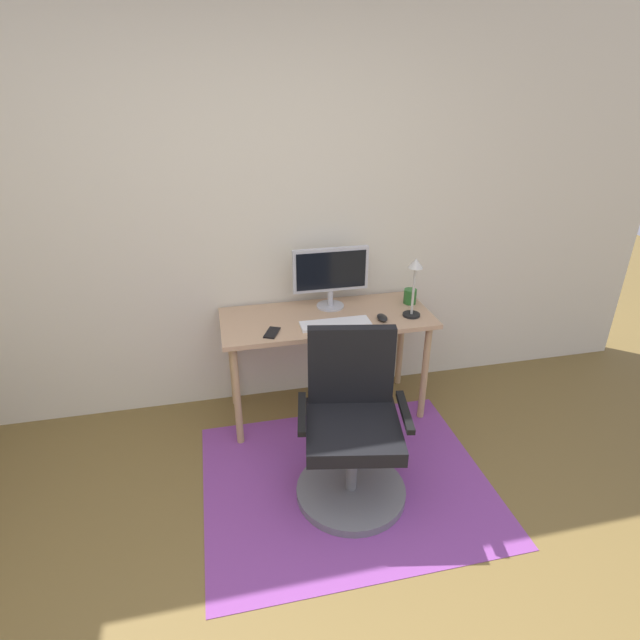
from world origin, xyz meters
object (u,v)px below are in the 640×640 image
object	(u,v)px
monitor	(331,273)
keyboard	(335,324)
desk	(327,328)
computer_mouse	(382,318)
office_chair	(352,437)
coffee_cup	(410,296)
cell_phone	(272,333)
desk_lamp	(414,278)

from	to	relation	value
monitor	keyboard	world-z (taller)	monitor
monitor	desk	bearing A→B (deg)	-112.40
computer_mouse	office_chair	bearing A→B (deg)	-120.37
monitor	office_chair	distance (m)	1.08
monitor	keyboard	bearing A→B (deg)	-97.20
coffee_cup	cell_phone	size ratio (longest dim) A/B	0.70
computer_mouse	office_chair	xyz separation A→B (m)	(-0.36, -0.62, -0.38)
desk	coffee_cup	distance (m)	0.61
desk_lamp	office_chair	bearing A→B (deg)	-131.47
keyboard	monitor	bearing A→B (deg)	82.80
monitor	keyboard	size ratio (longest dim) A/B	1.14
coffee_cup	office_chair	bearing A→B (deg)	-127.16
desk	computer_mouse	size ratio (longest dim) A/B	12.83
monitor	desk_lamp	size ratio (longest dim) A/B	1.29
office_chair	monitor	bearing A→B (deg)	94.91
monitor	computer_mouse	size ratio (longest dim) A/B	4.73
keyboard	office_chair	bearing A→B (deg)	-95.69
computer_mouse	office_chair	size ratio (longest dim) A/B	0.11
computer_mouse	cell_phone	size ratio (longest dim) A/B	0.74
keyboard	cell_phone	size ratio (longest dim) A/B	3.07
desk	desk_lamp	world-z (taller)	desk_lamp
monitor	keyboard	distance (m)	0.36
monitor	desk_lamp	bearing A→B (deg)	-28.06
desk	office_chair	distance (m)	0.80
keyboard	computer_mouse	bearing A→B (deg)	0.77
cell_phone	desk_lamp	bearing A→B (deg)	27.20
keyboard	cell_phone	bearing A→B (deg)	-176.14
keyboard	coffee_cup	size ratio (longest dim) A/B	4.38
monitor	office_chair	world-z (taller)	monitor
cell_phone	desk_lamp	distance (m)	0.93
desk	desk_lamp	distance (m)	0.63
desk	keyboard	world-z (taller)	keyboard
monitor	cell_phone	bearing A→B (deg)	-144.92
desk	desk_lamp	bearing A→B (deg)	-12.19
coffee_cup	keyboard	bearing A→B (deg)	-159.21
desk_lamp	office_chair	xyz separation A→B (m)	(-0.56, -0.64, -0.62)
desk	desk_lamp	size ratio (longest dim) A/B	3.49
computer_mouse	desk_lamp	distance (m)	0.31
keyboard	office_chair	world-z (taller)	office_chair
desk	cell_phone	distance (m)	0.42
cell_phone	desk	bearing A→B (deg)	47.78
computer_mouse	coffee_cup	xyz separation A→B (m)	(0.27, 0.21, 0.03)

